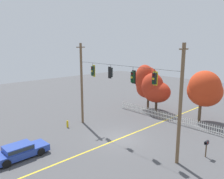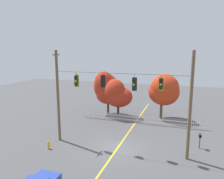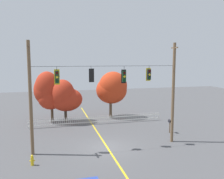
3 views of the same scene
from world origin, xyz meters
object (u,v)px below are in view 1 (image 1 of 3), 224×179
(traffic_signal_northbound_secondary, at_px, (154,79))
(autumn_maple_mid, at_px, (155,89))
(roadside_mailbox, at_px, (207,144))
(autumn_oak_far_east, at_px, (205,89))
(traffic_signal_southbound_primary, at_px, (111,72))
(fire_hydrant, at_px, (67,124))
(parked_car, at_px, (20,151))
(autumn_maple_near_fence, at_px, (146,82))
(traffic_signal_eastbound_side, at_px, (93,71))
(traffic_signal_northbound_primary, at_px, (133,77))

(traffic_signal_northbound_secondary, distance_m, autumn_maple_mid, 12.18)
(autumn_maple_mid, height_order, roadside_mailbox, autumn_maple_mid)
(autumn_oak_far_east, relative_size, roadside_mailbox, 4.28)
(traffic_signal_southbound_primary, xyz_separation_m, autumn_maple_mid, (-1.70, 9.55, -3.23))
(fire_hydrant, relative_size, roadside_mailbox, 0.56)
(parked_car, distance_m, fire_hydrant, 7.29)
(traffic_signal_southbound_primary, xyz_separation_m, autumn_maple_near_fence, (-3.56, 10.08, -2.50))
(autumn_maple_near_fence, height_order, parked_car, autumn_maple_near_fence)
(autumn_maple_near_fence, bearing_deg, roadside_mailbox, -31.60)
(traffic_signal_southbound_primary, relative_size, traffic_signal_northbound_secondary, 0.98)
(traffic_signal_southbound_primary, distance_m, parked_car, 10.50)
(roadside_mailbox, bearing_deg, fire_hydrant, -160.94)
(traffic_signal_eastbound_side, distance_m, autumn_maple_near_fence, 10.38)
(roadside_mailbox, bearing_deg, autumn_maple_near_fence, 148.40)
(parked_car, bearing_deg, traffic_signal_northbound_primary, 63.16)
(autumn_oak_far_east, bearing_deg, traffic_signal_northbound_primary, -98.97)
(traffic_signal_eastbound_side, bearing_deg, fire_hydrant, -132.90)
(traffic_signal_southbound_primary, xyz_separation_m, parked_car, (-1.51, -8.64, -5.78))
(autumn_oak_far_east, distance_m, parked_car, 20.46)
(autumn_oak_far_east, bearing_deg, traffic_signal_northbound_secondary, -86.65)
(traffic_signal_southbound_primary, xyz_separation_m, fire_hydrant, (-4.78, -2.12, -5.99))
(autumn_maple_mid, bearing_deg, traffic_signal_northbound_secondary, -54.24)
(traffic_signal_northbound_secondary, bearing_deg, parked_car, -127.65)
(autumn_maple_mid, bearing_deg, autumn_maple_near_fence, 163.94)
(autumn_maple_near_fence, distance_m, autumn_maple_mid, 2.07)
(parked_car, xyz_separation_m, fire_hydrant, (-3.26, 6.51, -0.21))
(traffic_signal_northbound_primary, bearing_deg, traffic_signal_eastbound_side, 180.00)
(traffic_signal_southbound_primary, bearing_deg, fire_hydrant, -156.04)
(traffic_signal_southbound_primary, xyz_separation_m, traffic_signal_northbound_secondary, (5.16, 0.02, -0.02))
(traffic_signal_northbound_secondary, height_order, autumn_oak_far_east, traffic_signal_northbound_secondary)
(traffic_signal_southbound_primary, xyz_separation_m, autumn_oak_far_east, (4.54, 10.63, -2.47))
(autumn_maple_near_fence, bearing_deg, traffic_signal_southbound_primary, -70.55)
(traffic_signal_northbound_primary, bearing_deg, autumn_maple_mid, 115.60)
(autumn_oak_far_east, xyz_separation_m, fire_hydrant, (-9.32, -12.75, -3.53))
(autumn_maple_near_fence, height_order, autumn_maple_mid, autumn_maple_near_fence)
(traffic_signal_eastbound_side, distance_m, roadside_mailbox, 12.83)
(autumn_maple_near_fence, relative_size, fire_hydrant, 7.91)
(autumn_oak_far_east, xyz_separation_m, parked_car, (-6.06, -19.26, -3.31))
(traffic_signal_northbound_secondary, bearing_deg, autumn_maple_mid, 125.76)
(traffic_signal_northbound_secondary, distance_m, parked_car, 12.36)
(traffic_signal_southbound_primary, distance_m, traffic_signal_northbound_secondary, 5.16)
(autumn_maple_mid, relative_size, fire_hydrant, 6.70)
(traffic_signal_southbound_primary, xyz_separation_m, roadside_mailbox, (8.71, 2.54, -5.22))
(traffic_signal_northbound_primary, xyz_separation_m, autumn_maple_mid, (-4.57, 9.53, -3.08))
(traffic_signal_northbound_secondary, bearing_deg, traffic_signal_eastbound_side, 179.99)
(traffic_signal_northbound_primary, distance_m, autumn_maple_near_fence, 12.17)
(traffic_signal_northbound_primary, relative_size, autumn_maple_mid, 0.28)
(traffic_signal_eastbound_side, xyz_separation_m, autumn_maple_near_fence, (-0.77, 10.06, -2.41))
(traffic_signal_southbound_primary, bearing_deg, traffic_signal_eastbound_side, 179.61)
(autumn_oak_far_east, relative_size, fire_hydrant, 7.71)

